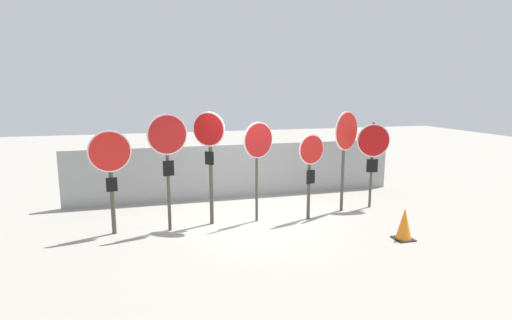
% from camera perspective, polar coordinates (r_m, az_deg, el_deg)
% --- Properties ---
extents(ground_plane, '(40.00, 40.00, 0.00)m').
position_cam_1_polar(ground_plane, '(9.19, 0.49, -8.56)').
color(ground_plane, gray).
extents(fence_back, '(9.05, 0.12, 1.46)m').
position_cam_1_polar(fence_back, '(10.98, -2.47, -1.55)').
color(fence_back, gray).
rests_on(fence_back, ground).
extents(stop_sign_0, '(0.83, 0.21, 2.14)m').
position_cam_1_polar(stop_sign_0, '(8.45, -20.10, -0.44)').
color(stop_sign_0, '#474238').
rests_on(stop_sign_0, ground).
extents(stop_sign_1, '(0.82, 0.22, 2.45)m').
position_cam_1_polar(stop_sign_1, '(8.28, -12.52, 1.87)').
color(stop_sign_1, '#474238').
rests_on(stop_sign_1, ground).
extents(stop_sign_2, '(0.62, 0.44, 2.48)m').
position_cam_1_polar(stop_sign_2, '(8.57, -6.65, 1.93)').
color(stop_sign_2, '#474238').
rests_on(stop_sign_2, ground).
extents(stop_sign_3, '(0.74, 0.35, 2.24)m').
position_cam_1_polar(stop_sign_3, '(8.71, 0.30, 1.72)').
color(stop_sign_3, '#474238').
rests_on(stop_sign_3, ground).
extents(stop_sign_4, '(0.66, 0.22, 1.96)m').
position_cam_1_polar(stop_sign_4, '(9.00, 7.81, -0.07)').
color(stop_sign_4, '#474238').
rests_on(stop_sign_4, ground).
extents(stop_sign_5, '(0.82, 0.49, 2.43)m').
position_cam_1_polar(stop_sign_5, '(9.71, 12.70, 2.94)').
color(stop_sign_5, '#474238').
rests_on(stop_sign_5, ground).
extents(stop_sign_6, '(0.80, 0.23, 2.14)m').
position_cam_1_polar(stop_sign_6, '(10.21, 16.37, 1.74)').
color(stop_sign_6, '#474238').
rests_on(stop_sign_6, ground).
extents(traffic_cone_0, '(0.36, 0.36, 0.64)m').
position_cam_1_polar(traffic_cone_0, '(8.48, 20.42, -8.56)').
color(traffic_cone_0, black).
rests_on(traffic_cone_0, ground).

